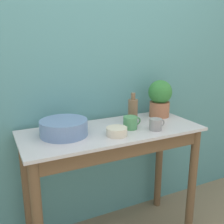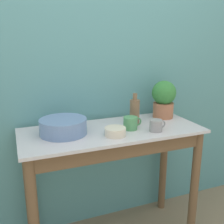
# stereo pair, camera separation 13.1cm
# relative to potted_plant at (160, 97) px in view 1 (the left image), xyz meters

# --- Properties ---
(wall_back) EXTENTS (6.00, 0.05, 2.40)m
(wall_back) POSITION_rel_potted_plant_xyz_m (-0.47, 0.19, 0.17)
(wall_back) COLOR teal
(wall_back) RESTS_ON ground_plane
(counter_table) EXTENTS (1.21, 0.51, 0.87)m
(counter_table) POSITION_rel_potted_plant_xyz_m (-0.47, -0.14, -0.36)
(counter_table) COLOR brown
(counter_table) RESTS_ON ground_plane
(potted_plant) EXTENTS (0.18, 0.18, 0.28)m
(potted_plant) POSITION_rel_potted_plant_xyz_m (0.00, 0.00, 0.00)
(potted_plant) COLOR #A36647
(potted_plant) RESTS_ON counter_table
(bowl_wash_large) EXTENTS (0.30, 0.30, 0.10)m
(bowl_wash_large) POSITION_rel_potted_plant_xyz_m (-0.79, -0.09, -0.10)
(bowl_wash_large) COLOR #6684B2
(bowl_wash_large) RESTS_ON counter_table
(bottle_tall) EXTENTS (0.07, 0.07, 0.22)m
(bottle_tall) POSITION_rel_potted_plant_xyz_m (-0.27, -0.05, -0.06)
(bottle_tall) COLOR brown
(bottle_tall) RESTS_ON counter_table
(mug_green) EXTENTS (0.13, 0.09, 0.09)m
(mug_green) POSITION_rel_potted_plant_xyz_m (-0.35, -0.16, -0.11)
(mug_green) COLOR #4C935B
(mug_green) RESTS_ON counter_table
(mug_grey) EXTENTS (0.11, 0.08, 0.08)m
(mug_grey) POSITION_rel_potted_plant_xyz_m (-0.21, -0.26, -0.11)
(mug_grey) COLOR gray
(mug_grey) RESTS_ON counter_table
(bowl_small_cream) EXTENTS (0.13, 0.13, 0.05)m
(bowl_small_cream) POSITION_rel_potted_plant_xyz_m (-0.49, -0.24, -0.12)
(bowl_small_cream) COLOR beige
(bowl_small_cream) RESTS_ON counter_table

